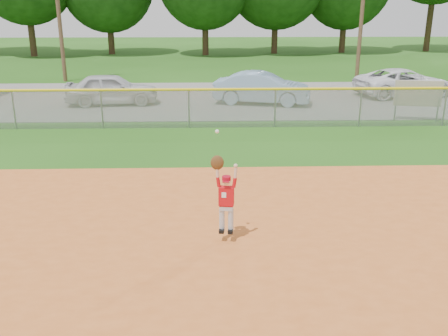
{
  "coord_description": "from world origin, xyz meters",
  "views": [
    {
      "loc": [
        0.76,
        -8.95,
        4.73
      ],
      "look_at": [
        1.09,
        1.79,
        1.1
      ],
      "focal_mm": 40.0,
      "sensor_mm": 36.0,
      "label": 1
    }
  ],
  "objects_px": {
    "car_white_a": "(112,89)",
    "ballplayer": "(225,195)",
    "car_white_b": "(404,82)",
    "car_blue": "(262,88)",
    "sponsor_sign": "(418,95)"
  },
  "relations": [
    {
      "from": "car_white_a",
      "to": "ballplayer",
      "type": "distance_m",
      "value": 15.15
    },
    {
      "from": "car_white_a",
      "to": "car_white_b",
      "type": "height_order",
      "value": "car_white_a"
    },
    {
      "from": "car_white_a",
      "to": "sponsor_sign",
      "type": "height_order",
      "value": "sponsor_sign"
    },
    {
      "from": "car_white_b",
      "to": "ballplayer",
      "type": "bearing_deg",
      "value": 136.01
    },
    {
      "from": "car_white_b",
      "to": "car_blue",
      "type": "bearing_deg",
      "value": 90.91
    },
    {
      "from": "car_white_a",
      "to": "ballplayer",
      "type": "bearing_deg",
      "value": -166.83
    },
    {
      "from": "sponsor_sign",
      "to": "ballplayer",
      "type": "height_order",
      "value": "ballplayer"
    },
    {
      "from": "ballplayer",
      "to": "sponsor_sign",
      "type": "bearing_deg",
      "value": 52.21
    },
    {
      "from": "sponsor_sign",
      "to": "car_white_b",
      "type": "bearing_deg",
      "value": 74.51
    },
    {
      "from": "car_blue",
      "to": "sponsor_sign",
      "type": "relative_size",
      "value": 2.45
    },
    {
      "from": "car_white_a",
      "to": "car_blue",
      "type": "distance_m",
      "value": 7.11
    },
    {
      "from": "car_white_b",
      "to": "ballplayer",
      "type": "height_order",
      "value": "ballplayer"
    },
    {
      "from": "car_white_a",
      "to": "ballplayer",
      "type": "relative_size",
      "value": 1.99
    },
    {
      "from": "car_white_a",
      "to": "sponsor_sign",
      "type": "distance_m",
      "value": 13.6
    },
    {
      "from": "car_white_a",
      "to": "car_white_b",
      "type": "xyz_separation_m",
      "value": [
        14.59,
        1.74,
        -0.04
      ]
    }
  ]
}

